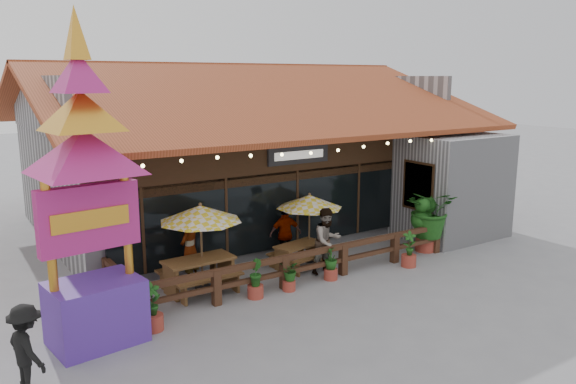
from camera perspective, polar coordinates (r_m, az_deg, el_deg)
ground at (r=17.00m, az=5.87°, el=-7.54°), size 100.00×100.00×0.00m
restaurant_building at (r=21.97m, az=-4.38°, el=2.79°), size 15.50×14.73×6.09m
patio_railing at (r=15.33m, az=-0.07°, el=-7.20°), size 10.00×2.60×0.92m
umbrella_left at (r=14.85m, az=-8.89°, el=-2.20°), size 2.33×2.33×2.35m
umbrella_right at (r=16.89m, az=2.19°, el=-1.00°), size 2.67×2.67×2.15m
picnic_table_left at (r=15.09m, az=-9.03°, el=-7.74°), size 1.90×1.66×0.88m
picnic_table_right at (r=16.73m, az=1.12°, el=-6.05°), size 1.71×1.55×0.72m
thai_sign_tower at (r=11.93m, az=-19.94°, el=3.03°), size 3.05×3.05×7.42m
tropical_plant at (r=18.57m, az=13.95°, el=-1.77°), size 2.03×2.16×2.40m
diner_a at (r=15.56m, az=-9.94°, el=-5.70°), size 0.85×0.79×1.95m
diner_b at (r=16.13m, az=4.01°, el=-4.97°), size 0.97×0.77×1.92m
diner_c at (r=17.20m, az=-0.26°, el=-4.26°), size 1.08×0.66×1.71m
pedestrian at (r=11.35m, az=-25.01°, el=-14.21°), size 0.88×1.19×1.64m
planter_a at (r=13.09m, az=-13.58°, el=-11.62°), size 0.45×0.45×1.11m
planter_b at (r=14.51m, az=-3.34°, el=-8.97°), size 0.42×0.45×1.02m
planter_c at (r=14.94m, az=0.10°, el=-8.27°), size 0.68×0.66×0.85m
planter_d at (r=15.78m, az=4.38°, el=-7.29°), size 0.50×0.50×0.94m
planter_e at (r=17.16m, az=12.20°, el=-5.96°), size 0.46×0.44×1.08m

